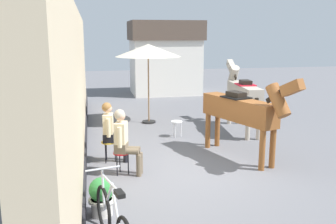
{
  "coord_description": "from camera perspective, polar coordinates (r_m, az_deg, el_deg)",
  "views": [
    {
      "loc": [
        -2.2,
        -7.52,
        2.9
      ],
      "look_at": [
        -0.4,
        1.2,
        1.05
      ],
      "focal_mm": 40.36,
      "sensor_mm": 36.0,
      "label": 1
    }
  ],
  "objects": [
    {
      "name": "ground_plane",
      "position": [
        11.13,
        0.14,
        -3.36
      ],
      "size": [
        40.0,
        40.0,
        0.0
      ],
      "primitive_type": "plane",
      "color": "slate"
    },
    {
      "name": "pub_facade_wall",
      "position": [
        9.12,
        -13.74,
        2.82
      ],
      "size": [
        0.34,
        14.0,
        3.4
      ],
      "color": "#CCB793",
      "rests_on": "ground_plane"
    },
    {
      "name": "distant_cottage",
      "position": [
        18.55,
        -0.46,
        8.34
      ],
      "size": [
        3.4,
        2.6,
        3.5
      ],
      "color": "silver",
      "rests_on": "ground_plane"
    },
    {
      "name": "seated_visitor_near",
      "position": [
        7.86,
        -6.64,
        -4.0
      ],
      "size": [
        0.61,
        0.49,
        1.39
      ],
      "color": "red",
      "rests_on": "ground_plane"
    },
    {
      "name": "seated_visitor_far",
      "position": [
        8.69,
        -8.58,
        -2.54
      ],
      "size": [
        0.61,
        0.49,
        1.39
      ],
      "color": "gold",
      "rests_on": "ground_plane"
    },
    {
      "name": "saddled_horse_near",
      "position": [
        8.9,
        11.15,
        0.23
      ],
      "size": [
        1.24,
        2.88,
        2.06
      ],
      "color": "brown",
      "rests_on": "ground_plane"
    },
    {
      "name": "saddled_horse_far",
      "position": [
        11.59,
        11.21,
        2.88
      ],
      "size": [
        0.65,
        2.99,
        2.06
      ],
      "color": "#B2A899",
      "rests_on": "ground_plane"
    },
    {
      "name": "flower_planter_near",
      "position": [
        6.33,
        -10.01,
        -12.35
      ],
      "size": [
        0.43,
        0.43,
        0.64
      ],
      "color": "beige",
      "rests_on": "ground_plane"
    },
    {
      "name": "leaning_bicycle",
      "position": [
        5.37,
        -8.25,
        -16.16
      ],
      "size": [
        0.56,
        1.73,
        1.02
      ],
      "color": "black",
      "rests_on": "ground_plane"
    },
    {
      "name": "cafe_parasol",
      "position": [
        12.23,
        -3.02,
        9.2
      ],
      "size": [
        2.1,
        2.1,
        2.58
      ],
      "color": "black",
      "rests_on": "ground_plane"
    },
    {
      "name": "spare_stool_white",
      "position": [
        10.76,
        1.33,
        -1.7
      ],
      "size": [
        0.32,
        0.32,
        0.46
      ],
      "color": "white",
      "rests_on": "ground_plane"
    }
  ]
}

